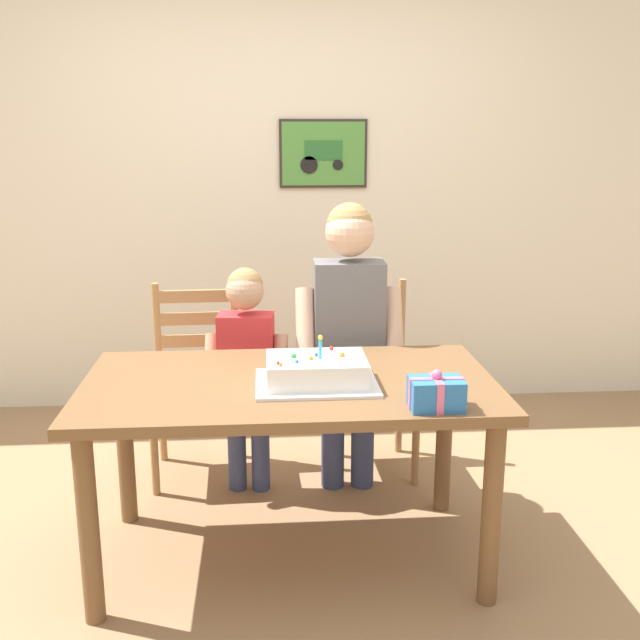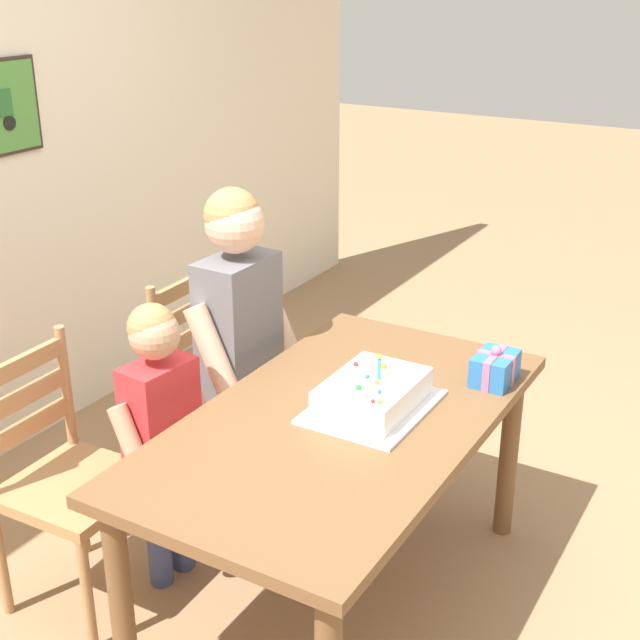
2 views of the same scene
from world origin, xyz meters
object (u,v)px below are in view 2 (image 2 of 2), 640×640
Objects in this scene: dining_table at (341,443)px; child_older at (239,326)px; birthday_cake at (373,395)px; chair_right at (216,383)px; chair_left at (66,479)px; child_younger at (161,419)px; gift_box_red_large at (495,368)px.

child_older is (0.29, 0.60, 0.17)m from dining_table.
child_older is at bearing 73.56° from birthday_cake.
chair_right is 0.43m from child_older.
birthday_cake is 0.48× the size of chair_left.
child_younger reaches higher than birthday_cake.
child_younger is at bearing 112.22° from birthday_cake.
birthday_cake is 0.72m from child_younger.
birthday_cake is 0.48× the size of chair_right.
child_younger is (0.25, -0.22, 0.17)m from chair_left.
dining_table is at bearing -62.84° from chair_left.
gift_box_red_large is at bearing -34.81° from dining_table.
gift_box_red_large is at bearing -35.65° from birthday_cake.
child_younger reaches higher than gift_box_red_large.
chair_right is at bearing 69.98° from birthday_cake.
gift_box_red_large is 0.95m from child_older.
chair_right is at bearing 20.24° from child_younger.
dining_table is 1.66× the size of chair_right.
gift_box_red_large is (0.38, -0.27, 0.00)m from birthday_cake.
dining_table is at bearing 145.19° from gift_box_red_large.
chair_right is (-0.06, 1.15, -0.32)m from gift_box_red_large.
child_older is at bearing 64.05° from dining_table.
chair_left is (-0.52, 0.87, -0.31)m from birthday_cake.
gift_box_red_large is 0.20× the size of chair_right.
child_older is (0.19, 0.66, 0.03)m from birthday_cake.
birthday_cake is 1.06m from chair_left.
birthday_cake is at bearing 144.35° from gift_box_red_large.
child_older reaches higher than birthday_cake.
chair_right is 0.69× the size of child_older.
birthday_cake is at bearing -59.48° from chair_left.
birthday_cake is at bearing -67.78° from child_younger.
child_older is at bearing -119.86° from chair_right.
gift_box_red_large is at bearing -78.73° from child_older.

